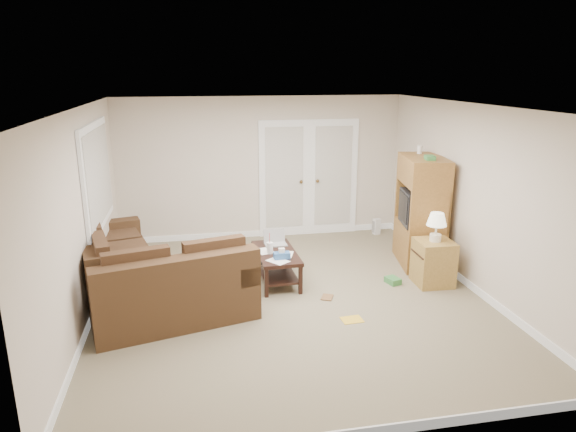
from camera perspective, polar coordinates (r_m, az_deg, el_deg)
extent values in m
plane|color=gray|center=(6.88, 0.42, -9.16)|extent=(5.50, 5.50, 0.00)
cube|color=white|center=(6.25, 0.46, 12.08)|extent=(5.00, 5.50, 0.02)
cube|color=beige|center=(6.47, -21.84, -0.19)|extent=(0.02, 5.50, 2.50)
cube|color=beige|center=(7.35, 19.93, 1.83)|extent=(0.02, 5.50, 2.50)
cube|color=beige|center=(9.11, -2.95, 5.31)|extent=(5.00, 0.02, 2.50)
cube|color=beige|center=(3.95, 8.34, -9.18)|extent=(5.00, 0.02, 2.50)
cube|color=silver|center=(9.18, -0.43, 3.99)|extent=(0.90, 0.04, 2.13)
cube|color=silver|center=(9.38, 5.00, 4.18)|extent=(0.90, 0.04, 2.13)
cube|color=silver|center=(9.15, -0.40, 4.26)|extent=(0.68, 0.02, 1.80)
cube|color=silver|center=(9.35, 5.05, 4.45)|extent=(0.68, 0.02, 1.80)
cube|color=silver|center=(7.36, -20.46, 4.18)|extent=(0.04, 1.92, 1.42)
cube|color=silver|center=(7.35, -20.27, 4.19)|extent=(0.02, 1.74, 1.24)
cube|color=#472F1B|center=(7.49, -18.24, -6.04)|extent=(1.52, 2.59, 0.44)
cube|color=#472F1B|center=(7.31, -21.25, -3.10)|extent=(0.84, 2.42, 0.45)
cube|color=#472F1B|center=(8.41, -19.40, -1.31)|extent=(0.99, 0.48, 0.23)
cube|color=#442D1B|center=(7.40, -17.78, -3.90)|extent=(1.19, 2.41, 0.13)
cube|color=#472F1B|center=(6.44, -12.57, -9.23)|extent=(2.08, 1.39, 0.44)
cube|color=#472F1B|center=(5.95, -12.07, -6.62)|extent=(1.91, 0.71, 0.45)
cube|color=#472F1B|center=(6.51, -5.64, -5.39)|extent=(0.48, 0.99, 0.23)
cube|color=#442D1B|center=(6.40, -12.90, -6.61)|extent=(1.90, 1.06, 0.13)
cube|color=black|center=(6.46, -5.67, -4.30)|extent=(0.54, 0.90, 0.03)
cube|color=red|center=(6.66, -6.35, -3.50)|extent=(0.36, 0.21, 0.02)
cube|color=black|center=(7.28, -1.34, -4.15)|extent=(0.58, 1.11, 0.05)
cube|color=black|center=(7.38, -1.32, -6.14)|extent=(0.50, 1.03, 0.03)
cylinder|color=white|center=(7.18, -2.04, -3.56)|extent=(0.09, 0.09, 0.16)
cylinder|color=red|center=(7.13, -2.05, -2.43)|extent=(0.01, 0.01, 0.14)
cube|color=#2E5A97|center=(6.99, -0.70, -4.42)|extent=(0.22, 0.13, 0.09)
cube|color=white|center=(7.18, -1.18, -4.21)|extent=(0.37, 0.61, 0.00)
cube|color=olive|center=(8.25, 14.30, -3.00)|extent=(0.75, 1.13, 0.63)
cube|color=olive|center=(7.97, 14.86, 4.88)|extent=(0.75, 1.13, 0.42)
cube|color=black|center=(8.09, 14.43, 0.87)|extent=(0.61, 0.71, 0.52)
cube|color=black|center=(8.02, 12.66, 1.02)|extent=(0.11, 0.54, 0.42)
cube|color=#3B823F|center=(7.68, 15.49, 6.27)|extent=(0.16, 0.21, 0.06)
cylinder|color=white|center=(8.22, 14.43, 7.16)|extent=(0.07, 0.07, 0.13)
cube|color=#A7813D|center=(7.50, 15.84, -5.00)|extent=(0.51, 0.51, 0.64)
cylinder|color=silver|center=(7.38, 16.06, -2.32)|extent=(0.16, 0.16, 0.10)
cylinder|color=silver|center=(7.35, 16.13, -1.44)|extent=(0.03, 0.03, 0.14)
cone|color=white|center=(7.31, 16.21, -0.34)|extent=(0.28, 0.28, 0.18)
cube|color=white|center=(9.59, 9.82, -1.16)|extent=(0.14, 0.12, 0.29)
cube|color=gold|center=(6.39, 7.11, -11.36)|extent=(0.27, 0.22, 0.01)
cube|color=#3B823F|center=(7.48, 11.57, -7.04)|extent=(0.21, 0.25, 0.08)
imported|color=brown|center=(6.93, 3.78, -8.94)|extent=(0.21, 0.24, 0.01)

